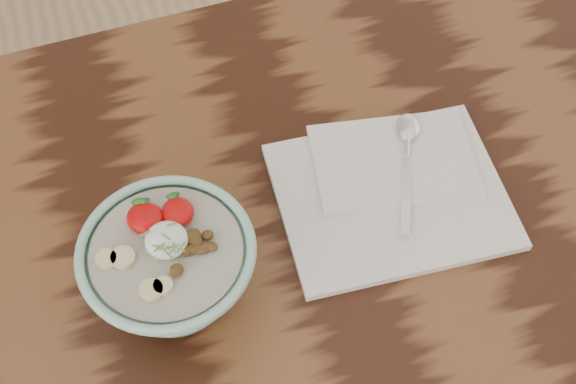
% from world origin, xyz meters
% --- Properties ---
extents(table, '(1.60, 0.90, 0.75)m').
position_xyz_m(table, '(0.00, 0.00, 0.66)').
color(table, black).
rests_on(table, ground).
extents(breakfast_bowl, '(0.17, 0.17, 0.11)m').
position_xyz_m(breakfast_bowl, '(-0.16, 0.06, 0.81)').
color(breakfast_bowl, '#92C5AE').
rests_on(breakfast_bowl, table).
extents(napkin, '(0.26, 0.22, 0.02)m').
position_xyz_m(napkin, '(0.09, 0.10, 0.76)').
color(napkin, white).
rests_on(napkin, table).
extents(spoon, '(0.09, 0.16, 0.01)m').
position_xyz_m(spoon, '(0.13, 0.14, 0.77)').
color(spoon, silver).
rests_on(spoon, napkin).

